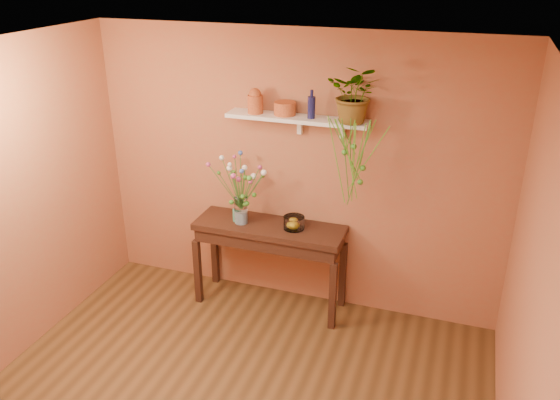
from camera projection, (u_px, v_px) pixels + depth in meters
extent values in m
plane|color=silver|center=(190.00, 67.00, 3.17)|extent=(4.00, 4.00, 0.00)
cube|color=#9E6442|center=(295.00, 173.00, 5.45)|extent=(4.00, 0.04, 2.70)
cube|color=#9E6442|center=(534.00, 338.00, 3.12)|extent=(0.04, 4.00, 2.70)
cube|color=#371E15|center=(269.00, 228.00, 5.48)|extent=(1.45, 0.47, 0.06)
cube|color=#371E15|center=(270.00, 237.00, 5.52)|extent=(1.39, 0.43, 0.12)
cube|color=#371E15|center=(198.00, 271.00, 5.71)|extent=(0.06, 0.06, 0.69)
cube|color=#371E15|center=(333.00, 296.00, 5.30)|extent=(0.06, 0.06, 0.69)
cube|color=#371E15|center=(215.00, 253.00, 6.06)|extent=(0.06, 0.06, 0.69)
cube|color=#371E15|center=(343.00, 275.00, 5.65)|extent=(0.06, 0.06, 0.69)
cube|color=white|center=(297.00, 118.00, 5.09)|extent=(1.30, 0.24, 0.04)
cube|color=white|center=(300.00, 126.00, 5.21)|extent=(0.04, 0.05, 0.15)
cube|color=white|center=(343.00, 130.00, 5.09)|extent=(0.04, 0.05, 0.15)
cylinder|color=#C26232|center=(255.00, 104.00, 5.15)|extent=(0.18, 0.18, 0.16)
sphere|color=#C26232|center=(255.00, 94.00, 5.12)|extent=(0.11, 0.11, 0.11)
cylinder|color=#C26232|center=(285.00, 108.00, 5.11)|extent=(0.26, 0.26, 0.12)
cylinder|color=#151643|center=(311.00, 107.00, 4.99)|extent=(0.08, 0.08, 0.19)
cylinder|color=#151643|center=(312.00, 93.00, 4.94)|extent=(0.03, 0.03, 0.06)
imported|color=#387420|center=(356.00, 94.00, 4.80)|extent=(0.47, 0.41, 0.50)
cylinder|color=#387420|center=(346.00, 161.00, 4.91)|extent=(0.06, 0.20, 0.77)
cylinder|color=#52A126|center=(354.00, 144.00, 4.83)|extent=(0.03, 0.12, 0.46)
cylinder|color=#52A126|center=(350.00, 139.00, 4.82)|extent=(0.11, 0.12, 0.36)
cylinder|color=#387420|center=(358.00, 167.00, 4.82)|extent=(0.21, 0.22, 0.81)
cylinder|color=#52A126|center=(367.00, 160.00, 4.79)|extent=(0.36, 0.19, 0.68)
cylinder|color=#52A126|center=(354.00, 164.00, 4.86)|extent=(0.05, 0.23, 0.79)
cylinder|color=#387420|center=(362.00, 152.00, 4.83)|extent=(0.13, 0.07, 0.58)
cylinder|color=#52A126|center=(349.00, 160.00, 4.88)|extent=(0.16, 0.06, 0.73)
cylinder|color=#52A126|center=(344.00, 146.00, 4.86)|extent=(0.16, 0.17, 0.51)
cylinder|color=#387420|center=(345.00, 149.00, 4.86)|extent=(0.26, 0.14, 0.56)
cylinder|color=#52A126|center=(366.00, 143.00, 4.82)|extent=(0.16, 0.06, 0.43)
cylinder|color=#52A126|center=(347.00, 150.00, 4.84)|extent=(0.20, 0.12, 0.55)
cylinder|color=#387420|center=(347.00, 137.00, 4.83)|extent=(0.14, 0.15, 0.35)
cylinder|color=#52A126|center=(359.00, 153.00, 4.82)|extent=(0.13, 0.25, 0.60)
cylinder|color=#52A126|center=(365.00, 146.00, 4.81)|extent=(0.09, 0.06, 0.46)
cylinder|color=#387420|center=(351.00, 139.00, 4.84)|extent=(0.01, 0.09, 0.38)
cylinder|color=#52A126|center=(337.00, 160.00, 4.96)|extent=(0.18, 0.04, 0.80)
sphere|color=#387420|center=(354.00, 147.00, 4.78)|extent=(0.05, 0.05, 0.05)
sphere|color=#387420|center=(344.00, 152.00, 4.87)|extent=(0.05, 0.05, 0.05)
sphere|color=#387420|center=(363.00, 168.00, 4.84)|extent=(0.05, 0.05, 0.05)
sphere|color=#387420|center=(360.00, 182.00, 4.91)|extent=(0.05, 0.05, 0.05)
cylinder|color=white|center=(241.00, 210.00, 5.46)|extent=(0.13, 0.13, 0.26)
cylinder|color=silver|center=(241.00, 217.00, 5.49)|extent=(0.12, 0.12, 0.13)
cylinder|color=#386B28|center=(240.00, 193.00, 5.35)|extent=(0.02, 0.08, 0.34)
sphere|color=white|center=(238.00, 178.00, 5.25)|extent=(0.04, 0.04, 0.04)
cylinder|color=#386B28|center=(240.00, 194.00, 5.35)|extent=(0.03, 0.09, 0.33)
sphere|color=#B73D77|center=(239.00, 179.00, 5.24)|extent=(0.05, 0.05, 0.05)
cylinder|color=#386B28|center=(241.00, 190.00, 5.30)|extent=(0.08, 0.14, 0.44)
sphere|color=#4361BA|center=(242.00, 171.00, 5.14)|extent=(0.04, 0.04, 0.04)
cylinder|color=#386B28|center=(245.00, 194.00, 5.24)|extent=(0.18, 0.24, 0.42)
sphere|color=#4E912E|center=(249.00, 178.00, 5.03)|extent=(0.05, 0.05, 0.05)
cylinder|color=#386B28|center=(246.00, 195.00, 5.33)|extent=(0.14, 0.09, 0.33)
sphere|color=#B73D77|center=(250.00, 182.00, 5.21)|extent=(0.04, 0.04, 0.04)
cylinder|color=#386B28|center=(252.00, 191.00, 5.34)|extent=(0.24, 0.01, 0.39)
sphere|color=white|center=(264.00, 173.00, 5.23)|extent=(0.06, 0.06, 0.06)
cylinder|color=#386B28|center=(252.00, 192.00, 5.38)|extent=(0.21, 0.07, 0.34)
sphere|color=#4E912E|center=(263.00, 176.00, 5.31)|extent=(0.04, 0.04, 0.04)
cylinder|color=#386B28|center=(250.00, 188.00, 5.39)|extent=(0.17, 0.11, 0.40)
sphere|color=#B73D77|center=(260.00, 167.00, 5.33)|extent=(0.04, 0.04, 0.04)
cylinder|color=#386B28|center=(243.00, 193.00, 5.40)|extent=(0.04, 0.05, 0.30)
sphere|color=#387420|center=(245.00, 177.00, 5.36)|extent=(0.05, 0.05, 0.05)
cylinder|color=#386B28|center=(247.00, 192.00, 5.43)|extent=(0.09, 0.12, 0.30)
sphere|color=white|center=(253.00, 176.00, 5.41)|extent=(0.06, 0.06, 0.06)
cylinder|color=#386B28|center=(243.00, 188.00, 5.42)|extent=(0.02, 0.11, 0.38)
sphere|color=white|center=(245.00, 167.00, 5.38)|extent=(0.05, 0.05, 0.05)
cylinder|color=#386B28|center=(243.00, 188.00, 5.43)|extent=(0.01, 0.14, 0.38)
sphere|color=#B73D77|center=(245.00, 167.00, 5.41)|extent=(0.04, 0.04, 0.04)
cylinder|color=#386B28|center=(241.00, 181.00, 5.40)|extent=(0.04, 0.11, 0.52)
sphere|color=#4361BA|center=(240.00, 153.00, 5.34)|extent=(0.05, 0.05, 0.05)
cylinder|color=#386B28|center=(237.00, 190.00, 5.46)|extent=(0.12, 0.13, 0.32)
sphere|color=#4E912E|center=(234.00, 172.00, 5.46)|extent=(0.04, 0.04, 0.04)
cylinder|color=#386B28|center=(238.00, 182.00, 5.44)|extent=(0.12, 0.16, 0.46)
sphere|color=#B73D77|center=(234.00, 157.00, 5.43)|extent=(0.04, 0.04, 0.04)
cylinder|color=#386B28|center=(231.00, 183.00, 5.41)|extent=(0.21, 0.06, 0.47)
sphere|color=white|center=(222.00, 158.00, 5.37)|extent=(0.05, 0.05, 0.05)
cylinder|color=#386B28|center=(236.00, 191.00, 5.39)|extent=(0.09, 0.02, 0.34)
sphere|color=#4E912E|center=(231.00, 174.00, 5.33)|extent=(0.04, 0.04, 0.04)
cylinder|color=#386B28|center=(225.00, 187.00, 5.37)|extent=(0.29, 0.09, 0.44)
sphere|color=#B73D77|center=(208.00, 165.00, 5.29)|extent=(0.04, 0.04, 0.04)
cylinder|color=#386B28|center=(230.00, 191.00, 5.36)|extent=(0.17, 0.11, 0.38)
sphere|color=#387420|center=(219.00, 173.00, 5.27)|extent=(0.04, 0.04, 0.04)
cylinder|color=#386B28|center=(235.00, 188.00, 5.35)|extent=(0.08, 0.07, 0.42)
sphere|color=white|center=(229.00, 168.00, 5.25)|extent=(0.05, 0.05, 0.05)
cylinder|color=#386B28|center=(235.00, 187.00, 5.34)|extent=(0.07, 0.08, 0.46)
sphere|color=white|center=(230.00, 165.00, 5.22)|extent=(0.04, 0.04, 0.04)
cylinder|color=#386B28|center=(237.00, 192.00, 5.31)|extent=(0.01, 0.15, 0.38)
sphere|color=#B73D77|center=(233.00, 176.00, 5.18)|extent=(0.05, 0.05, 0.05)
sphere|color=#387420|center=(243.00, 197.00, 5.25)|extent=(0.05, 0.05, 0.05)
sphere|color=#387420|center=(246.00, 197.00, 5.49)|extent=(0.05, 0.05, 0.05)
sphere|color=#387420|center=(231.00, 202.00, 5.26)|extent=(0.05, 0.05, 0.05)
sphere|color=#387420|center=(254.00, 195.00, 5.33)|extent=(0.05, 0.05, 0.05)
sphere|color=#387420|center=(245.00, 204.00, 5.38)|extent=(0.05, 0.05, 0.05)
sphere|color=#387420|center=(247.00, 203.00, 5.38)|extent=(0.05, 0.05, 0.05)
cylinder|color=white|center=(294.00, 223.00, 5.38)|extent=(0.20, 0.20, 0.12)
cylinder|color=white|center=(294.00, 228.00, 5.40)|extent=(0.20, 0.20, 0.01)
sphere|color=yellow|center=(293.00, 224.00, 5.38)|extent=(0.08, 0.08, 0.08)
cube|color=teal|center=(237.00, 215.00, 5.51)|extent=(0.08, 0.07, 0.13)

